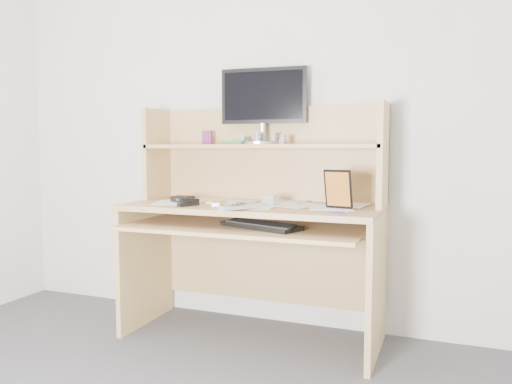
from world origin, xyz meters
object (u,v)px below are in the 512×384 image
(desk, at_px, (256,213))
(monitor, at_px, (263,104))
(keyboard, at_px, (261,225))
(tv_remote, at_px, (238,207))
(game_case, at_px, (338,189))

(desk, bearing_deg, monitor, 94.88)
(desk, xyz_separation_m, keyboard, (0.11, -0.23, -0.03))
(keyboard, height_order, tv_remote, tv_remote)
(desk, bearing_deg, game_case, -15.31)
(desk, bearing_deg, tv_remote, -84.45)
(tv_remote, bearing_deg, monitor, 127.47)
(keyboard, bearing_deg, tv_remote, -107.23)
(keyboard, relative_size, monitor, 0.91)
(keyboard, distance_m, tv_remote, 0.17)
(keyboard, bearing_deg, game_case, 34.76)
(tv_remote, distance_m, monitor, 0.74)
(tv_remote, relative_size, game_case, 1.03)
(desk, relative_size, tv_remote, 6.92)
(desk, relative_size, keyboard, 3.00)
(keyboard, xyz_separation_m, monitor, (-0.13, 0.38, 0.65))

